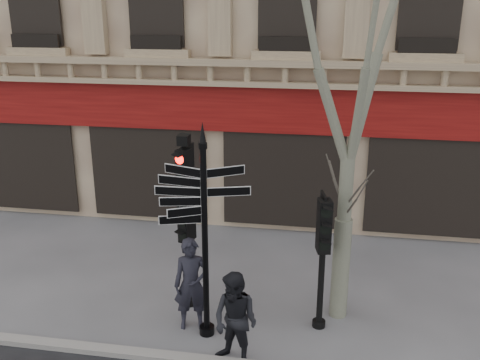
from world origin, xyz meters
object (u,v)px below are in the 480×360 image
(pedestrian_b, at_px, (235,321))
(plane_tree, at_px, (357,24))
(traffic_signal_main, at_px, (186,202))
(pedestrian_a, at_px, (191,284))
(traffic_signal_secondary, at_px, (323,240))
(fingerpost, at_px, (204,198))

(pedestrian_b, bearing_deg, plane_tree, 71.40)
(traffic_signal_main, bearing_deg, pedestrian_a, -51.71)
(traffic_signal_secondary, xyz_separation_m, pedestrian_a, (-2.57, -0.43, -0.98))
(pedestrian_a, height_order, pedestrian_b, pedestrian_a)
(traffic_signal_secondary, xyz_separation_m, plane_tree, (0.39, 0.51, 4.04))
(traffic_signal_secondary, relative_size, pedestrian_b, 1.52)
(fingerpost, height_order, pedestrian_a, fingerpost)
(traffic_signal_secondary, bearing_deg, fingerpost, -176.19)
(traffic_signal_secondary, distance_m, pedestrian_a, 2.78)
(pedestrian_a, distance_m, pedestrian_b, 1.51)
(fingerpost, bearing_deg, pedestrian_a, 143.37)
(fingerpost, bearing_deg, traffic_signal_secondary, 9.42)
(pedestrian_a, xyz_separation_m, pedestrian_b, (1.09, -1.05, -0.05))
(fingerpost, height_order, traffic_signal_secondary, fingerpost)
(fingerpost, relative_size, traffic_signal_secondary, 1.55)
(traffic_signal_main, height_order, pedestrian_b, traffic_signal_main)
(traffic_signal_main, bearing_deg, plane_tree, 21.29)
(plane_tree, distance_m, pedestrian_a, 5.90)
(traffic_signal_main, distance_m, pedestrian_a, 1.69)
(traffic_signal_secondary, bearing_deg, plane_tree, 40.64)
(traffic_signal_secondary, height_order, pedestrian_b, traffic_signal_secondary)
(plane_tree, height_order, pedestrian_b, plane_tree)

